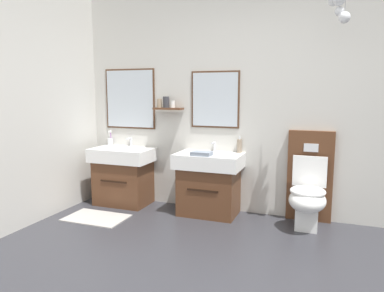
{
  "coord_description": "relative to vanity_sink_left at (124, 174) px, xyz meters",
  "views": [
    {
      "loc": [
        0.58,
        -2.11,
        1.41
      ],
      "look_at": [
        -0.81,
        1.59,
        0.82
      ],
      "focal_mm": 33.99,
      "sensor_mm": 36.0,
      "label": 1
    }
  ],
  "objects": [
    {
      "name": "vanity_sink_left",
      "position": [
        0.0,
        0.0,
        0.0
      ],
      "size": [
        0.75,
        0.51,
        0.71
      ],
      "color": "#56331E",
      "rests_on": "ground"
    },
    {
      "name": "wall_back",
      "position": [
        1.8,
        0.27,
        0.97
      ],
      "size": [
        4.94,
        0.59,
        2.69
      ],
      "color": "beige",
      "rests_on": "ground"
    },
    {
      "name": "tap_on_right_sink",
      "position": [
        1.14,
        0.19,
        0.41
      ],
      "size": [
        0.03,
        0.13,
        0.11
      ],
      "color": "silver",
      "rests_on": "vanity_sink_right"
    },
    {
      "name": "toothbrush_cup",
      "position": [
        -0.3,
        0.17,
        0.39
      ],
      "size": [
        0.07,
        0.07,
        0.2
      ],
      "color": "silver",
      "rests_on": "vanity_sink_left"
    },
    {
      "name": "bath_mat",
      "position": [
        0.0,
        -0.6,
        -0.37
      ],
      "size": [
        0.68,
        0.44,
        0.01
      ],
      "primitive_type": "cube",
      "color": "#9E9993",
      "rests_on": "ground"
    },
    {
      "name": "soap_dispenser",
      "position": [
        1.45,
        0.18,
        0.42
      ],
      "size": [
        0.06,
        0.06,
        0.19
      ],
      "color": "gray",
      "rests_on": "vanity_sink_right"
    },
    {
      "name": "vanity_sink_right",
      "position": [
        1.14,
        0.0,
        0.0
      ],
      "size": [
        0.75,
        0.51,
        0.71
      ],
      "color": "#56331E",
      "rests_on": "ground"
    },
    {
      "name": "folded_hand_towel",
      "position": [
        1.1,
        -0.15,
        0.36
      ],
      "size": [
        0.22,
        0.16,
        0.04
      ],
      "primitive_type": "cube",
      "color": "gray",
      "rests_on": "vanity_sink_right"
    },
    {
      "name": "tap_on_left_sink",
      "position": [
        0.0,
        0.19,
        0.41
      ],
      "size": [
        0.03,
        0.13,
        0.11
      ],
      "color": "silver",
      "rests_on": "vanity_sink_left"
    },
    {
      "name": "toilet",
      "position": [
        2.24,
        0.01,
        -0.0
      ],
      "size": [
        0.48,
        0.62,
        1.0
      ],
      "color": "#56331E",
      "rests_on": "ground"
    }
  ]
}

